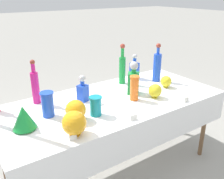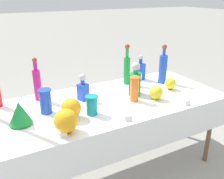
{
  "view_description": "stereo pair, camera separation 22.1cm",
  "coord_description": "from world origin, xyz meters",
  "px_view_note": "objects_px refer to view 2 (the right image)",
  "views": [
    {
      "loc": [
        -1.16,
        -1.69,
        1.68
      ],
      "look_at": [
        0.0,
        0.0,
        0.86
      ],
      "focal_mm": 40.0,
      "sensor_mm": 36.0,
      "label": 1
    },
    {
      "loc": [
        -0.98,
        -1.81,
        1.68
      ],
      "look_at": [
        0.0,
        0.0,
        0.86
      ],
      "focal_mm": 40.0,
      "sensor_mm": 36.0,
      "label": 2
    }
  ],
  "objects_px": {
    "square_decanter_0": "(140,70)",
    "slender_vase_2": "(45,101)",
    "tall_bottle_0": "(163,67)",
    "square_decanter_2": "(135,81)",
    "round_bowl_1": "(66,121)",
    "fluted_vase_0": "(20,113)",
    "round_bowl_2": "(71,108)",
    "tall_bottle_1": "(37,83)",
    "round_bowl_3": "(156,92)",
    "slender_vase_0": "(92,104)",
    "tall_bottle_3": "(127,68)",
    "square_decanter_1": "(83,89)",
    "round_bowl_0": "(170,84)",
    "slender_vase_1": "(134,88)",
    "cardboard_box_behind_left": "(93,110)"
  },
  "relations": [
    {
      "from": "square_decanter_1",
      "to": "square_decanter_0",
      "type": "bearing_deg",
      "value": 15.98
    },
    {
      "from": "slender_vase_2",
      "to": "round_bowl_2",
      "type": "bearing_deg",
      "value": -51.33
    },
    {
      "from": "tall_bottle_1",
      "to": "slender_vase_0",
      "type": "relative_size",
      "value": 2.49
    },
    {
      "from": "round_bowl_2",
      "to": "slender_vase_0",
      "type": "bearing_deg",
      "value": -4.34
    },
    {
      "from": "slender_vase_0",
      "to": "tall_bottle_1",
      "type": "bearing_deg",
      "value": 121.89
    },
    {
      "from": "tall_bottle_1",
      "to": "round_bowl_3",
      "type": "relative_size",
      "value": 2.99
    },
    {
      "from": "tall_bottle_0",
      "to": "square_decanter_0",
      "type": "xyz_separation_m",
      "value": [
        -0.15,
        0.2,
        -0.06
      ]
    },
    {
      "from": "square_decanter_0",
      "to": "fluted_vase_0",
      "type": "xyz_separation_m",
      "value": [
        -1.34,
        -0.42,
        -0.02
      ]
    },
    {
      "from": "round_bowl_3",
      "to": "round_bowl_2",
      "type": "bearing_deg",
      "value": 178.22
    },
    {
      "from": "slender_vase_1",
      "to": "round_bowl_2",
      "type": "height_order",
      "value": "slender_vase_1"
    },
    {
      "from": "square_decanter_2",
      "to": "round_bowl_0",
      "type": "bearing_deg",
      "value": -10.0
    },
    {
      "from": "tall_bottle_1",
      "to": "slender_vase_1",
      "type": "xyz_separation_m",
      "value": [
        0.74,
        -0.43,
        -0.04
      ]
    },
    {
      "from": "square_decanter_2",
      "to": "slender_vase_2",
      "type": "distance_m",
      "value": 0.84
    },
    {
      "from": "tall_bottle_0",
      "to": "cardboard_box_behind_left",
      "type": "height_order",
      "value": "tall_bottle_0"
    },
    {
      "from": "slender_vase_0",
      "to": "tall_bottle_3",
      "type": "bearing_deg",
      "value": 37.54
    },
    {
      "from": "slender_vase_2",
      "to": "round_bowl_2",
      "type": "relative_size",
      "value": 1.23
    },
    {
      "from": "tall_bottle_0",
      "to": "slender_vase_2",
      "type": "bearing_deg",
      "value": -174.66
    },
    {
      "from": "tall_bottle_3",
      "to": "slender_vase_1",
      "type": "bearing_deg",
      "value": -112.64
    },
    {
      "from": "slender_vase_1",
      "to": "round_bowl_2",
      "type": "bearing_deg",
      "value": -175.73
    },
    {
      "from": "tall_bottle_1",
      "to": "slender_vase_1",
      "type": "bearing_deg",
      "value": -30.29
    },
    {
      "from": "round_bowl_1",
      "to": "round_bowl_3",
      "type": "bearing_deg",
      "value": 10.0
    },
    {
      "from": "round_bowl_2",
      "to": "round_bowl_3",
      "type": "bearing_deg",
      "value": -1.78
    },
    {
      "from": "square_decanter_1",
      "to": "round_bowl_1",
      "type": "bearing_deg",
      "value": -124.17
    },
    {
      "from": "square_decanter_0",
      "to": "slender_vase_1",
      "type": "xyz_separation_m",
      "value": [
        -0.38,
        -0.46,
        0.01
      ]
    },
    {
      "from": "round_bowl_0",
      "to": "slender_vase_2",
      "type": "bearing_deg",
      "value": 176.29
    },
    {
      "from": "square_decanter_1",
      "to": "round_bowl_0",
      "type": "xyz_separation_m",
      "value": [
        0.85,
        -0.18,
        -0.04
      ]
    },
    {
      "from": "square_decanter_2",
      "to": "round_bowl_1",
      "type": "distance_m",
      "value": 0.87
    },
    {
      "from": "tall_bottle_1",
      "to": "round_bowl_2",
      "type": "relative_size",
      "value": 2.38
    },
    {
      "from": "round_bowl_3",
      "to": "cardboard_box_behind_left",
      "type": "height_order",
      "value": "round_bowl_3"
    },
    {
      "from": "tall_bottle_1",
      "to": "round_bowl_3",
      "type": "height_order",
      "value": "tall_bottle_1"
    },
    {
      "from": "square_decanter_0",
      "to": "slender_vase_2",
      "type": "xyz_separation_m",
      "value": [
        -1.12,
        -0.32,
        -0.0
      ]
    },
    {
      "from": "square_decanter_1",
      "to": "round_bowl_0",
      "type": "distance_m",
      "value": 0.87
    },
    {
      "from": "square_decanter_1",
      "to": "fluted_vase_0",
      "type": "bearing_deg",
      "value": -160.84
    },
    {
      "from": "tall_bottle_0",
      "to": "square_decanter_2",
      "type": "relative_size",
      "value": 1.31
    },
    {
      "from": "fluted_vase_0",
      "to": "cardboard_box_behind_left",
      "type": "xyz_separation_m",
      "value": [
        1.07,
        1.11,
        -0.71
      ]
    },
    {
      "from": "fluted_vase_0",
      "to": "cardboard_box_behind_left",
      "type": "bearing_deg",
      "value": 46.11
    },
    {
      "from": "tall_bottle_0",
      "to": "slender_vase_2",
      "type": "height_order",
      "value": "tall_bottle_0"
    },
    {
      "from": "square_decanter_2",
      "to": "round_bowl_0",
      "type": "relative_size",
      "value": 2.62
    },
    {
      "from": "fluted_vase_0",
      "to": "slender_vase_2",
      "type": "bearing_deg",
      "value": 24.75
    },
    {
      "from": "round_bowl_1",
      "to": "slender_vase_0",
      "type": "bearing_deg",
      "value": 32.2
    },
    {
      "from": "tall_bottle_1",
      "to": "square_decanter_2",
      "type": "xyz_separation_m",
      "value": [
        0.83,
        -0.31,
        -0.03
      ]
    },
    {
      "from": "slender_vase_0",
      "to": "round_bowl_3",
      "type": "bearing_deg",
      "value": -1.1
    },
    {
      "from": "tall_bottle_3",
      "to": "fluted_vase_0",
      "type": "distance_m",
      "value": 1.19
    },
    {
      "from": "round_bowl_2",
      "to": "cardboard_box_behind_left",
      "type": "bearing_deg",
      "value": 59.34
    },
    {
      "from": "fluted_vase_0",
      "to": "round_bowl_2",
      "type": "bearing_deg",
      "value": -13.25
    },
    {
      "from": "fluted_vase_0",
      "to": "round_bowl_2",
      "type": "height_order",
      "value": "fluted_vase_0"
    },
    {
      "from": "fluted_vase_0",
      "to": "slender_vase_0",
      "type": "bearing_deg",
      "value": -10.48
    },
    {
      "from": "square_decanter_2",
      "to": "round_bowl_2",
      "type": "height_order",
      "value": "square_decanter_2"
    },
    {
      "from": "square_decanter_1",
      "to": "slender_vase_1",
      "type": "relative_size",
      "value": 1.08
    },
    {
      "from": "square_decanter_0",
      "to": "square_decanter_1",
      "type": "distance_m",
      "value": 0.79
    }
  ]
}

